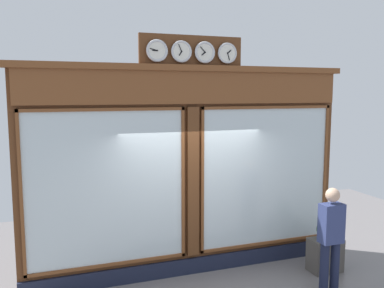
# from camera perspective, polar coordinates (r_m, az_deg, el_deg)

# --- Properties ---
(shop_facade) EXTENTS (5.77, 0.42, 4.08)m
(shop_facade) POSITION_cam_1_polar(r_m,az_deg,el_deg) (7.06, -0.34, -3.62)
(shop_facade) COLOR #5B3319
(shop_facade) RESTS_ON ground_plane
(pedestrian) EXTENTS (0.36, 0.22, 1.69)m
(pedestrian) POSITION_cam_1_polar(r_m,az_deg,el_deg) (6.86, 18.86, -12.04)
(pedestrian) COLOR #191E38
(pedestrian) RESTS_ON ground_plane
(planter_box) EXTENTS (0.56, 0.36, 0.59)m
(planter_box) POSITION_cam_1_polar(r_m,az_deg,el_deg) (7.82, 18.12, -14.53)
(planter_box) COLOR #4C4742
(planter_box) RESTS_ON ground_plane
(planter_shrub) EXTENTS (0.33, 0.33, 0.33)m
(planter_shrub) POSITION_cam_1_polar(r_m,az_deg,el_deg) (7.67, 18.26, -11.33)
(planter_shrub) COLOR #285623
(planter_shrub) RESTS_ON planter_box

